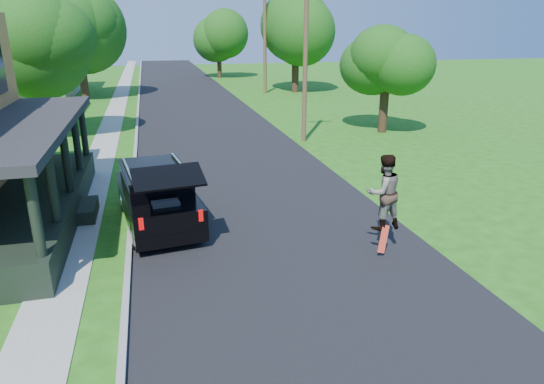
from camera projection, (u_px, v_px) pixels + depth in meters
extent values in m
plane|color=#215611|center=(308.00, 290.00, 11.13)|extent=(140.00, 140.00, 0.00)
cube|color=black|center=(206.00, 126.00, 29.47)|extent=(8.00, 120.00, 0.02)
cube|color=gray|center=(137.00, 129.00, 28.54)|extent=(0.15, 120.00, 0.12)
cube|color=gray|center=(109.00, 130.00, 28.18)|extent=(1.30, 120.00, 0.03)
cube|color=black|center=(38.00, 207.00, 14.92)|extent=(2.40, 10.00, 0.90)
cube|color=black|center=(24.00, 126.00, 14.09)|extent=(2.60, 10.30, 0.25)
cube|color=#B1AB9C|center=(30.00, 64.00, 43.89)|extent=(8.00, 8.00, 5.00)
pyramid|color=black|center=(21.00, 8.00, 42.36)|extent=(12.78, 12.78, 2.20)
cube|color=black|center=(158.00, 203.00, 14.64)|extent=(2.54, 4.81, 0.89)
cube|color=black|center=(155.00, 179.00, 14.55)|extent=(2.15, 3.06, 0.57)
cube|color=black|center=(154.00, 169.00, 14.44)|extent=(2.20, 3.16, 0.08)
cube|color=black|center=(168.00, 177.00, 12.20)|extent=(1.89, 1.19, 0.40)
cube|color=#2E2E32|center=(165.00, 208.00, 13.33)|extent=(0.81, 0.72, 0.47)
cube|color=silver|center=(127.00, 169.00, 14.14)|extent=(0.40, 2.51, 0.06)
cube|color=silver|center=(180.00, 163.00, 14.69)|extent=(0.40, 2.51, 0.06)
cube|color=#990505|center=(141.00, 224.00, 12.27)|extent=(0.13, 0.08, 0.31)
cube|color=#990505|center=(201.00, 216.00, 12.81)|extent=(0.13, 0.08, 0.31)
cylinder|color=black|center=(125.00, 201.00, 15.78)|extent=(0.34, 0.74, 0.71)
cylinder|color=black|center=(176.00, 194.00, 16.37)|extent=(0.34, 0.74, 0.71)
cylinder|color=black|center=(137.00, 236.00, 13.12)|extent=(0.34, 0.74, 0.71)
cylinder|color=black|center=(198.00, 227.00, 13.71)|extent=(0.34, 0.74, 0.71)
imported|color=black|center=(384.00, 192.00, 12.54)|extent=(1.08, 0.89, 2.02)
cube|color=red|center=(383.00, 239.00, 12.63)|extent=(0.38, 0.22, 0.75)
cylinder|color=black|center=(40.00, 112.00, 24.96)|extent=(0.70, 0.70, 3.07)
sphere|color=#2D681B|center=(30.00, 49.00, 23.95)|extent=(5.77, 5.77, 4.72)
sphere|color=#2D681B|center=(32.00, 27.00, 23.32)|extent=(5.00, 5.00, 4.09)
sphere|color=#2D681B|center=(22.00, 38.00, 24.17)|extent=(5.13, 5.13, 4.19)
cylinder|color=black|center=(83.00, 77.00, 39.26)|extent=(0.80, 0.80, 3.61)
sphere|color=#2D681B|center=(77.00, 24.00, 37.94)|extent=(8.58, 8.58, 6.81)
sphere|color=#2D681B|center=(78.00, 3.00, 37.09)|extent=(7.44, 7.44, 5.90)
sphere|color=#2D681B|center=(71.00, 14.00, 38.15)|extent=(7.63, 7.63, 6.05)
cylinder|color=black|center=(383.00, 111.00, 27.32)|extent=(0.59, 0.59, 2.40)
sphere|color=#2D681B|center=(387.00, 65.00, 26.50)|extent=(4.70, 4.70, 3.97)
sphere|color=#2D681B|center=(396.00, 48.00, 25.97)|extent=(4.08, 4.08, 3.44)
sphere|color=#2D681B|center=(378.00, 56.00, 26.67)|extent=(4.18, 4.18, 3.53)
cylinder|color=black|center=(295.00, 72.00, 43.77)|extent=(0.64, 0.64, 3.65)
sphere|color=#2D681B|center=(296.00, 27.00, 42.53)|extent=(6.06, 6.06, 5.95)
sphere|color=#2D681B|center=(302.00, 11.00, 41.89)|extent=(5.25, 5.25, 5.16)
sphere|color=#2D681B|center=(289.00, 19.00, 42.61)|extent=(5.39, 5.39, 5.29)
cylinder|color=black|center=(219.00, 65.00, 56.21)|extent=(0.62, 0.62, 2.88)
sphere|color=#2D681B|center=(218.00, 36.00, 55.18)|extent=(6.40, 6.40, 5.21)
sphere|color=#2D681B|center=(221.00, 26.00, 54.54)|extent=(5.55, 5.55, 4.51)
sphere|color=#2D681B|center=(215.00, 31.00, 55.34)|extent=(5.69, 5.69, 4.63)
cylinder|color=#4D3B24|center=(305.00, 65.00, 24.21)|extent=(0.26, 0.26, 7.81)
cylinder|color=#4D3B24|center=(265.00, 27.00, 41.92)|extent=(0.31, 0.31, 11.37)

